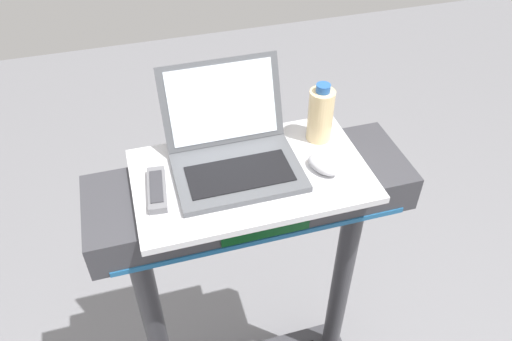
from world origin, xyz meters
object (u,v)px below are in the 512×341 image
Objects in this scene: laptop at (233,149)px; tv_remote at (157,189)px; water_bottle at (321,114)px; computer_mouse at (323,165)px.

tv_remote is at bearing -164.10° from laptop.
water_bottle is at bearing 9.28° from laptop.
laptop is 1.87× the size of water_bottle.
computer_mouse is (0.23, -0.10, -0.03)m from laptop.
laptop is 2.05× the size of tv_remote.
laptop is 3.36× the size of computer_mouse.
tv_remote is (-0.44, 0.04, -0.01)m from computer_mouse.
computer_mouse is at bearing -4.57° from tv_remote.
water_bottle is 0.50m from tv_remote.
computer_mouse is at bearing -22.11° from laptop.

